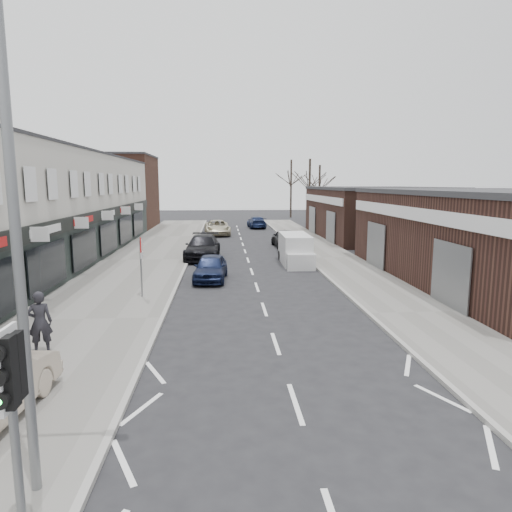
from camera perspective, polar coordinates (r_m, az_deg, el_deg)
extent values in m
plane|color=black|center=(9.40, 7.03, -23.34)|extent=(160.00, 160.00, 0.00)
cube|color=slate|center=(30.62, -13.73, -0.54)|extent=(5.50, 64.00, 0.12)
cube|color=slate|center=(31.08, 9.63, -0.27)|extent=(3.50, 64.00, 0.12)
cube|color=beige|center=(29.79, -27.76, 5.18)|extent=(8.00, 41.00, 7.10)
cube|color=#4D2B21|center=(54.11, -16.98, 7.58)|extent=(8.00, 10.00, 8.00)
cube|color=#3A221A|center=(26.11, 28.65, 1.84)|extent=(10.00, 18.00, 4.50)
cube|color=#3A221A|center=(44.19, 14.56, 5.16)|extent=(10.00, 16.00, 4.50)
cylinder|color=slate|center=(7.26, -27.86, -20.05)|extent=(0.12, 0.12, 3.00)
cube|color=silver|center=(6.83, -28.53, -12.27)|extent=(0.05, 0.55, 1.10)
cube|color=black|center=(6.73, -28.95, -12.63)|extent=(0.28, 0.22, 0.95)
sphere|color=#0CE533|center=(6.74, -29.19, -15.36)|extent=(0.18, 0.18, 0.18)
cube|color=black|center=(6.93, -28.11, -11.93)|extent=(0.26, 0.20, 0.90)
cylinder|color=slate|center=(7.68, -27.73, 1.23)|extent=(0.16, 0.16, 8.00)
cylinder|color=slate|center=(20.43, -14.16, -1.54)|extent=(0.07, 0.07, 2.50)
cube|color=white|center=(20.32, -14.09, 0.13)|extent=(0.04, 0.45, 0.25)
cube|color=silver|center=(29.04, 4.86, 0.91)|extent=(1.75, 4.11, 1.86)
cube|color=silver|center=(26.77, 5.65, -0.76)|extent=(1.65, 0.74, 0.98)
cylinder|color=black|center=(27.63, 3.76, -0.80)|extent=(0.20, 0.62, 0.62)
cylinder|color=black|center=(27.88, 6.84, -0.75)|extent=(0.20, 0.62, 0.62)
cylinder|color=black|center=(30.42, 3.02, 0.12)|extent=(0.20, 0.62, 0.62)
cylinder|color=black|center=(30.65, 5.83, 0.15)|extent=(0.20, 0.62, 0.62)
imported|color=black|center=(14.79, -25.40, -7.48)|extent=(0.76, 0.60, 1.85)
imported|color=#121A39|center=(23.99, -5.69, -1.44)|extent=(1.90, 4.08, 1.35)
imported|color=black|center=(30.95, -6.68, 1.11)|extent=(2.43, 5.50, 1.57)
imported|color=#B4AC90|center=(45.14, -4.87, 3.55)|extent=(2.73, 5.37, 1.45)
imported|color=white|center=(34.19, 4.08, 1.68)|extent=(1.69, 4.05, 1.30)
imported|color=black|center=(36.39, 3.67, 2.27)|extent=(1.98, 4.43, 1.48)
imported|color=#151F41|center=(52.17, 0.07, 4.25)|extent=(2.09, 4.64, 1.32)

